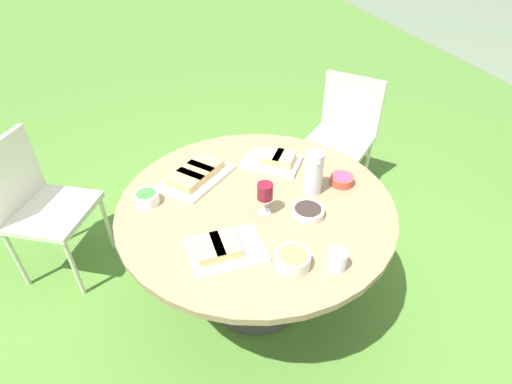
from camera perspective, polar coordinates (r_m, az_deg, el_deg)
ground_plane at (r=2.48m, az=0.00°, el=-14.26°), size 40.00×40.00×0.00m
dining_table at (r=2.04m, az=0.00°, el=-3.62°), size 1.37×1.37×0.71m
chair_near_right at (r=3.08m, az=12.45°, el=8.87°), size 0.61×0.61×0.89m
chair_far_back at (r=2.61m, az=-28.93°, el=-1.02°), size 0.58×0.57×0.89m
water_pitcher at (r=2.00m, az=8.20°, el=2.76°), size 0.10×0.09×0.23m
wine_glass at (r=1.84m, az=1.30°, el=-0.07°), size 0.08×0.08×0.17m
platter_bread_main at (r=1.71m, az=-4.86°, el=-8.05°), size 0.25×0.33×0.06m
platter_charcuterie at (r=2.24m, az=2.75°, el=4.60°), size 0.35×0.37×0.07m
platter_sandwich_side at (r=2.14m, az=-8.54°, el=2.51°), size 0.44×0.45×0.06m
bowl_fries at (r=1.66m, az=5.24°, el=-9.51°), size 0.15×0.15×0.06m
bowl_salad at (r=2.02m, az=-15.34°, el=-0.76°), size 0.12×0.12×0.06m
bowl_olives at (r=1.91m, az=7.41°, el=-2.71°), size 0.16×0.16×0.04m
bowl_dip_red at (r=2.13m, az=12.16°, el=1.76°), size 0.12×0.12×0.05m
cup_water_near at (r=1.67m, az=11.55°, el=-9.48°), size 0.08×0.08×0.09m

